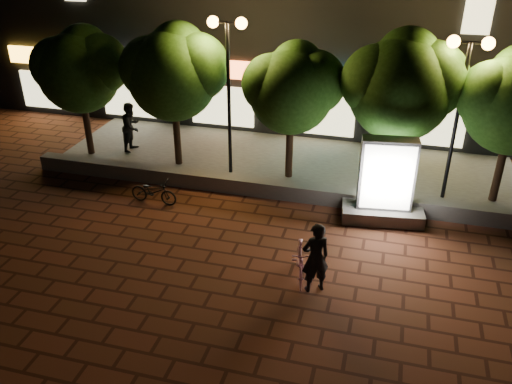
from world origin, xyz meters
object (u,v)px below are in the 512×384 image
(rider, at_px, (316,258))
(ad_kiosk, at_px, (385,188))
(tree_far_left, at_px, (80,67))
(street_lamp_left, at_px, (228,57))
(scooter_pink, at_px, (300,262))
(scooter_parked, at_px, (154,191))
(tree_left, at_px, (174,70))
(street_lamp_right, at_px, (464,78))
(tree_right, at_px, (403,82))
(pedestrian, at_px, (131,127))
(tree_mid, at_px, (293,86))

(rider, bearing_deg, ad_kiosk, -139.54)
(tree_far_left, bearing_deg, street_lamp_left, -2.76)
(tree_far_left, xyz_separation_m, ad_kiosk, (10.67, -1.96, -2.27))
(scooter_pink, height_order, scooter_parked, scooter_pink)
(tree_far_left, xyz_separation_m, tree_left, (3.50, 0.00, 0.15))
(scooter_parked, bearing_deg, street_lamp_right, -70.95)
(scooter_pink, bearing_deg, street_lamp_left, 111.17)
(tree_right, bearing_deg, pedestrian, 176.18)
(tree_right, distance_m, street_lamp_left, 5.38)
(tree_mid, distance_m, rider, 6.50)
(tree_far_left, height_order, ad_kiosk, tree_far_left)
(tree_mid, bearing_deg, ad_kiosk, -31.79)
(street_lamp_left, height_order, scooter_pink, street_lamp_left)
(tree_left, distance_m, ad_kiosk, 7.81)
(tree_mid, xyz_separation_m, scooter_pink, (1.38, -5.43, -2.75))
(tree_far_left, distance_m, tree_right, 10.81)
(tree_left, distance_m, rider, 8.58)
(tree_left, xyz_separation_m, rider, (5.79, -5.81, -2.53))
(tree_far_left, xyz_separation_m, scooter_pink, (8.87, -5.43, -2.83))
(scooter_pink, distance_m, scooter_parked, 5.71)
(tree_far_left, bearing_deg, scooter_parked, -37.13)
(pedestrian, bearing_deg, rider, -126.06)
(tree_far_left, relative_size, tree_mid, 1.03)
(tree_left, xyz_separation_m, street_lamp_right, (8.95, -0.26, 0.45))
(street_lamp_left, xyz_separation_m, rider, (3.84, -5.55, -3.11))
(street_lamp_right, bearing_deg, tree_mid, 176.96)
(tree_mid, height_order, rider, tree_mid)
(rider, height_order, pedestrian, pedestrian)
(street_lamp_left, xyz_separation_m, ad_kiosk, (5.22, -1.70, -3.01))
(street_lamp_left, relative_size, ad_kiosk, 2.05)
(street_lamp_left, distance_m, scooter_parked, 4.76)
(tree_far_left, relative_size, tree_left, 0.95)
(rider, bearing_deg, scooter_parked, -58.06)
(tree_right, relative_size, pedestrian, 2.76)
(street_lamp_left, bearing_deg, tree_left, 172.30)
(street_lamp_right, height_order, scooter_parked, street_lamp_right)
(rider, xyz_separation_m, pedestrian, (-7.95, 6.45, 0.08))
(tree_far_left, xyz_separation_m, rider, (9.29, -5.81, -2.37))
(scooter_pink, bearing_deg, pedestrian, 128.81)
(tree_mid, relative_size, rider, 2.45)
(pedestrian, bearing_deg, street_lamp_left, -99.31)
(tree_mid, bearing_deg, street_lamp_right, -3.04)
(rider, bearing_deg, scooter_pink, -72.62)
(street_lamp_right, distance_m, scooter_parked, 9.70)
(street_lamp_left, relative_size, street_lamp_right, 1.04)
(tree_mid, relative_size, scooter_parked, 2.95)
(scooter_pink, relative_size, scooter_parked, 1.01)
(tree_left, relative_size, scooter_pink, 3.16)
(tree_mid, height_order, pedestrian, tree_mid)
(ad_kiosk, xyz_separation_m, rider, (-1.38, -3.85, -0.10))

